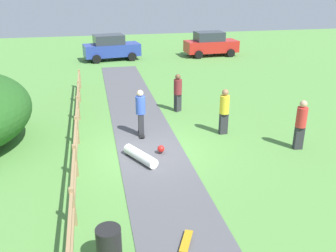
# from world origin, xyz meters

# --- Properties ---
(ground_plane) EXTENTS (60.00, 60.00, 0.00)m
(ground_plane) POSITION_xyz_m (0.00, 0.00, 0.00)
(ground_plane) COLOR #568E42
(asphalt_path) EXTENTS (2.40, 28.00, 0.02)m
(asphalt_path) POSITION_xyz_m (0.00, 0.00, 0.01)
(asphalt_path) COLOR #515156
(asphalt_path) RESTS_ON ground_plane
(wooden_fence) EXTENTS (0.12, 18.12, 1.10)m
(wooden_fence) POSITION_xyz_m (-2.60, 0.00, 0.67)
(wooden_fence) COLOR #997A51
(wooden_fence) RESTS_ON ground_plane
(trash_bin) EXTENTS (0.56, 0.56, 0.90)m
(trash_bin) POSITION_xyz_m (-1.80, -5.39, 0.45)
(trash_bin) COLOR black
(trash_bin) RESTS_ON ground_plane
(skater_riding) EXTENTS (0.39, 0.81, 1.89)m
(skater_riding) POSITION_xyz_m (-0.13, 1.50, 1.08)
(skater_riding) COLOR black
(skater_riding) RESTS_ON asphalt_path
(skater_fallen) EXTENTS (1.45, 1.56, 0.36)m
(skater_fallen) POSITION_xyz_m (-0.40, -0.65, 0.20)
(skater_fallen) COLOR white
(skater_fallen) RESTS_ON asphalt_path
(skateboard_loose) EXTENTS (0.52, 0.81, 0.08)m
(skateboard_loose) POSITION_xyz_m (0.01, -5.15, 0.09)
(skateboard_loose) COLOR #BF8C19
(skateboard_loose) RESTS_ON asphalt_path
(bystander_red) EXTENTS (0.41, 0.41, 1.88)m
(bystander_red) POSITION_xyz_m (5.37, -0.87, 1.05)
(bystander_red) COLOR #2D2D33
(bystander_red) RESTS_ON ground_plane
(bystander_maroon) EXTENTS (0.52, 0.52, 1.80)m
(bystander_maroon) POSITION_xyz_m (1.97, 4.08, 1.00)
(bystander_maroon) COLOR #2D2D33
(bystander_maroon) RESTS_ON ground_plane
(bystander_yellow) EXTENTS (0.40, 0.40, 1.87)m
(bystander_yellow) POSITION_xyz_m (3.15, 1.05, 1.04)
(bystander_yellow) COLOR #2D2D33
(bystander_yellow) RESTS_ON ground_plane
(parked_car_blue) EXTENTS (4.40, 2.45, 1.92)m
(parked_car_blue) POSITION_xyz_m (-0.31, 16.59, 0.96)
(parked_car_blue) COLOR #283D99
(parked_car_blue) RESTS_ON ground_plane
(parked_car_red) EXTENTS (4.28, 2.16, 1.92)m
(parked_car_red) POSITION_xyz_m (7.64, 16.60, 0.96)
(parked_car_red) COLOR red
(parked_car_red) RESTS_ON ground_plane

